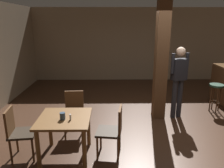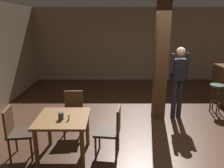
{
  "view_description": "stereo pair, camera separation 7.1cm",
  "coord_description": "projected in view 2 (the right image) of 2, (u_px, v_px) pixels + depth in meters",
  "views": [
    {
      "loc": [
        -1.03,
        -4.15,
        2.27
      ],
      "look_at": [
        -0.97,
        0.3,
        1.0
      ],
      "focal_mm": 35.0,
      "sensor_mm": 36.0,
      "label": 1
    },
    {
      "loc": [
        -0.96,
        -4.15,
        2.27
      ],
      "look_at": [
        -0.97,
        0.3,
        1.0
      ],
      "focal_mm": 35.0,
      "sensor_mm": 36.0,
      "label": 2
    }
  ],
  "objects": [
    {
      "name": "chair_north",
      "position": [
        74.0,
        111.0,
        4.49
      ],
      "size": [
        0.45,
        0.45,
        0.89
      ],
      "color": "#2D2319",
      "rests_on": "ground_plane"
    },
    {
      "name": "chair_east",
      "position": [
        112.0,
        129.0,
        3.73
      ],
      "size": [
        0.47,
        0.47,
        0.89
      ],
      "color": "#2D2319",
      "rests_on": "ground_plane"
    },
    {
      "name": "wall_back",
      "position": [
        137.0,
        45.0,
        8.55
      ],
      "size": [
        8.0,
        0.1,
        2.8
      ],
      "primitive_type": "cube",
      "color": "gray",
      "rests_on": "ground_plane"
    },
    {
      "name": "chair_west",
      "position": [
        18.0,
        130.0,
        3.7
      ],
      "size": [
        0.47,
        0.47,
        0.89
      ],
      "color": "#2D2319",
      "rests_on": "ground_plane"
    },
    {
      "name": "ground_plane",
      "position": [
        158.0,
        133.0,
        4.61
      ],
      "size": [
        10.8,
        10.8,
        0.0
      ],
      "primitive_type": "plane",
      "color": "#382114"
    },
    {
      "name": "pillar",
      "position": [
        162.0,
        61.0,
        5.03
      ],
      "size": [
        0.28,
        0.28,
        2.8
      ],
      "primitive_type": "cube",
      "color": "#4C301C",
      "rests_on": "ground_plane"
    },
    {
      "name": "napkin_cup",
      "position": [
        62.0,
        116.0,
        3.57
      ],
      "size": [
        0.09,
        0.09,
        0.12
      ],
      "primitive_type": "cylinder",
      "color": "#33475B",
      "rests_on": "dining_table"
    },
    {
      "name": "salt_shaker",
      "position": [
        69.0,
        117.0,
        3.55
      ],
      "size": [
        0.03,
        0.03,
        0.1
      ],
      "primitive_type": "cylinder",
      "color": "silver",
      "rests_on": "dining_table"
    },
    {
      "name": "dining_table",
      "position": [
        64.0,
        124.0,
        3.69
      ],
      "size": [
        0.86,
        0.86,
        0.73
      ],
      "color": "brown",
      "rests_on": "ground_plane"
    },
    {
      "name": "bar_stool_mid",
      "position": [
        217.0,
        91.0,
        5.58
      ],
      "size": [
        0.36,
        0.36,
        0.73
      ],
      "color": "#1E3828",
      "rests_on": "ground_plane"
    },
    {
      "name": "standing_person",
      "position": [
        179.0,
        78.0,
        5.11
      ],
      "size": [
        0.47,
        0.3,
        1.72
      ],
      "color": "black",
      "rests_on": "ground_plane"
    }
  ]
}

